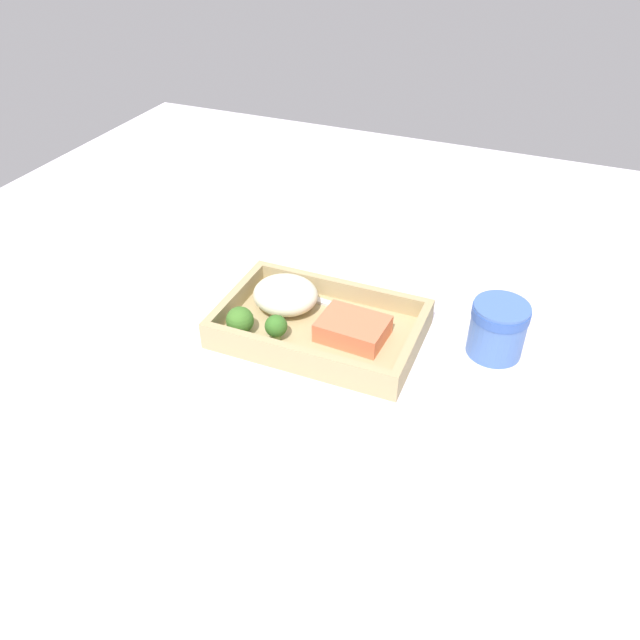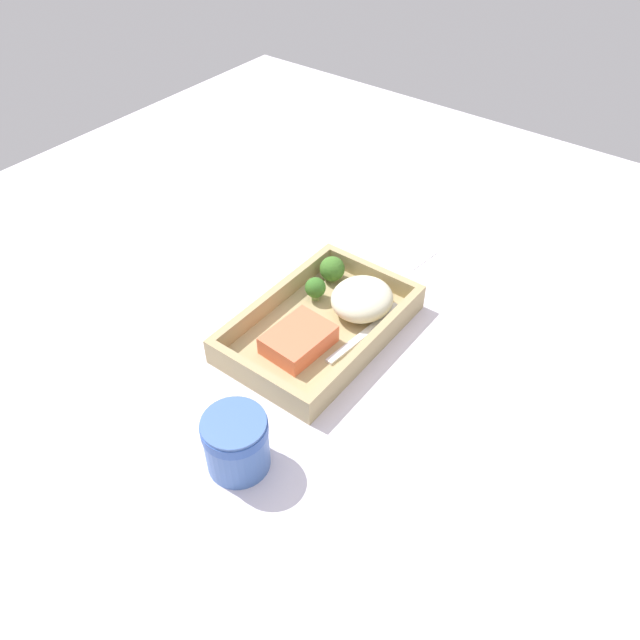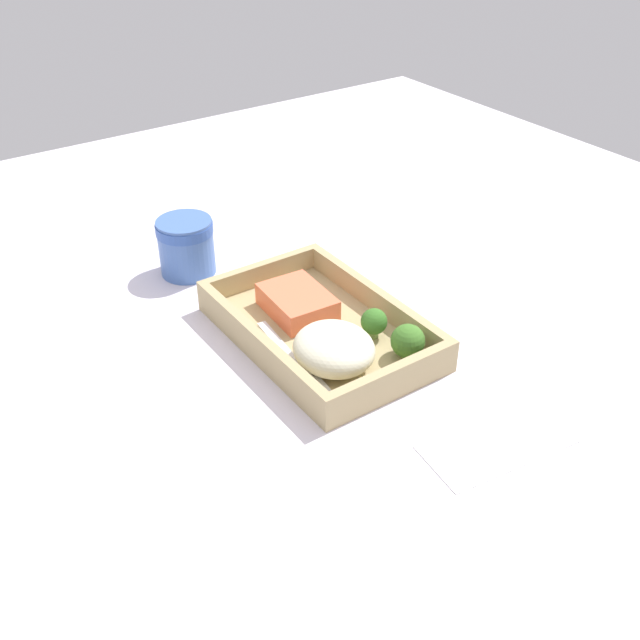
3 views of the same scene
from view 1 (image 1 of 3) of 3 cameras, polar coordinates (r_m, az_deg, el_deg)
The scene contains 10 objects.
ground_plane at distance 90.07cm, azimuth -0.00°, elevation -1.88°, with size 160.00×160.00×2.00cm, color silver.
takeout_tray at distance 89.08cm, azimuth -0.00°, elevation -1.08°, with size 28.28×18.12×1.20cm, color tan.
tray_rim at distance 87.83cm, azimuth -0.00°, elevation -0.02°, with size 28.28×18.12×2.93cm.
salmon_fillet at distance 86.26cm, azimuth 2.95°, elevation -0.90°, with size 9.25×6.96×2.83cm, color #F16F49.
mashed_potatoes at distance 91.54cm, azimuth -3.17°, elevation 2.32°, with size 9.65×8.93×4.71cm, color #ECE7C5.
broccoli_floret_1 at distance 85.82cm, azimuth -4.04°, elevation -0.59°, with size 3.15×3.15×3.77cm.
broccoli_floret_2 at distance 87.40cm, azimuth -7.33°, elevation -0.06°, with size 3.93×3.93×4.12cm.
fork at distance 94.39cm, azimuth -0.77°, elevation 2.00°, with size 15.89×3.29×0.44cm.
paper_cup at distance 87.22cm, azimuth 15.97°, elevation -0.58°, with size 7.72×7.72×7.83cm.
receipt_slip at distance 97.32cm, azimuth -14.87°, elevation 0.86°, with size 7.22×15.49×0.24cm, color white.
Camera 1 is at (-26.94, 64.87, 55.38)cm, focal length 35.00 mm.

